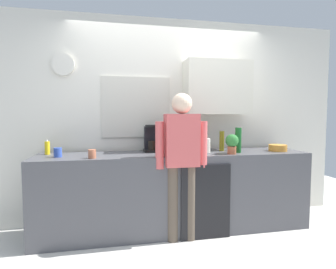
{
  "coord_description": "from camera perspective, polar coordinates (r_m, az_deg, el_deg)",
  "views": [
    {
      "loc": [
        -0.72,
        -2.84,
        1.37
      ],
      "look_at": [
        -0.1,
        0.25,
        1.14
      ],
      "focal_mm": 29.36,
      "sensor_mm": 36.0,
      "label": 1
    }
  ],
  "objects": [
    {
      "name": "mixing_bowl",
      "position": [
        3.7,
        21.83,
        -2.59
      ],
      "size": [
        0.22,
        0.22,
        0.08
      ],
      "primitive_type": "cylinder",
      "color": "orange",
      "rests_on": "kitchen_counter"
    },
    {
      "name": "ground_plane",
      "position": [
        3.23,
        2.78,
        -21.0
      ],
      "size": [
        8.0,
        8.0,
        0.0
      ],
      "primitive_type": "plane",
      "color": "silver"
    },
    {
      "name": "cup_terracotta_mug",
      "position": [
        2.96,
        -15.48,
        -3.9
      ],
      "size": [
        0.08,
        0.08,
        0.09
      ],
      "primitive_type": "cylinder",
      "color": "#B26647",
      "rests_on": "kitchen_counter"
    },
    {
      "name": "bottle_green_wine",
      "position": [
        3.38,
        14.37,
        -1.14
      ],
      "size": [
        0.07,
        0.07,
        0.3
      ],
      "primitive_type": "cylinder",
      "color": "#195923",
      "rests_on": "kitchen_counter"
    },
    {
      "name": "storage_canister",
      "position": [
        3.33,
        7.57,
        -2.25
      ],
      "size": [
        0.14,
        0.14,
        0.17
      ],
      "primitive_type": "cylinder",
      "color": "silver",
      "rests_on": "kitchen_counter"
    },
    {
      "name": "cup_blue_mug",
      "position": [
        3.17,
        -21.91,
        -3.48
      ],
      "size": [
        0.08,
        0.08,
        0.1
      ],
      "primitive_type": "cylinder",
      "color": "#3351B2",
      "rests_on": "kitchen_counter"
    },
    {
      "name": "person_at_sink",
      "position": [
        2.96,
        2.85,
        -4.1
      ],
      "size": [
        0.57,
        0.22,
        1.6
      ],
      "rotation": [
        0.0,
        0.0,
        0.15
      ],
      "color": "brown",
      "rests_on": "ground_plane"
    },
    {
      "name": "kitchen_counter",
      "position": [
        3.34,
        1.52,
        -11.71
      ],
      "size": [
        3.17,
        0.64,
        0.92
      ],
      "primitive_type": "cube",
      "color": "#4C4C51",
      "rests_on": "ground_plane"
    },
    {
      "name": "bottle_olive_oil",
      "position": [
        3.5,
        11.1,
        -1.34
      ],
      "size": [
        0.06,
        0.06,
        0.25
      ],
      "primitive_type": "cylinder",
      "color": "olive",
      "rests_on": "kitchen_counter"
    },
    {
      "name": "potted_plant",
      "position": [
        3.24,
        13.13,
        -1.66
      ],
      "size": [
        0.15,
        0.15,
        0.23
      ],
      "color": "#9E5638",
      "rests_on": "kitchen_counter"
    },
    {
      "name": "coffee_maker",
      "position": [
        3.38,
        -3.36,
        -1.09
      ],
      "size": [
        0.2,
        0.2,
        0.33
      ],
      "color": "black",
      "rests_on": "kitchen_counter"
    },
    {
      "name": "back_wall_assembly",
      "position": [
        3.62,
        1.13,
        3.88
      ],
      "size": [
        4.77,
        0.42,
        2.6
      ],
      "color": "silver",
      "rests_on": "ground_plane"
    },
    {
      "name": "dishwasher_panel",
      "position": [
        3.12,
        7.87,
        -13.78
      ],
      "size": [
        0.56,
        0.02,
        0.83
      ],
      "primitive_type": "cube",
      "color": "black",
      "rests_on": "ground_plane"
    },
    {
      "name": "bottle_dark_sauce",
      "position": [
        3.57,
        12.95,
        -1.83
      ],
      "size": [
        0.06,
        0.06,
        0.18
      ],
      "primitive_type": "cylinder",
      "color": "black",
      "rests_on": "kitchen_counter"
    },
    {
      "name": "dish_soap",
      "position": [
        3.42,
        -23.78,
        -2.51
      ],
      "size": [
        0.06,
        0.06,
        0.18
      ],
      "color": "yellow",
      "rests_on": "kitchen_counter"
    }
  ]
}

